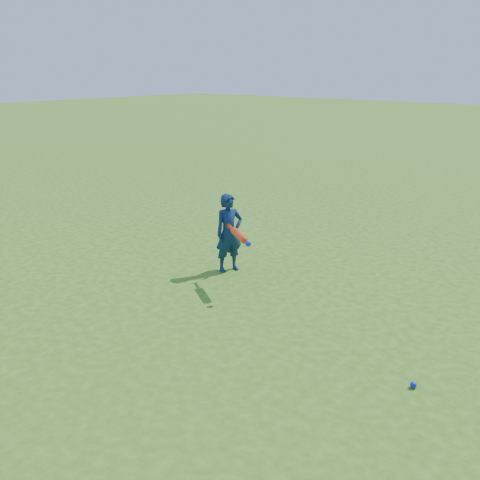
{
  "coord_description": "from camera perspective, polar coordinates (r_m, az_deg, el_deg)",
  "views": [
    {
      "loc": [
        3.97,
        -5.36,
        2.79
      ],
      "look_at": [
        -0.32,
        -0.18,
        0.61
      ],
      "focal_mm": 40.0,
      "sensor_mm": 36.0,
      "label": 1
    }
  ],
  "objects": [
    {
      "name": "ground_ball_blue",
      "position": [
        5.29,
        18.0,
        -14.5
      ],
      "size": [
        0.06,
        0.06,
        0.06
      ],
      "primitive_type": "sphere",
      "color": "#0B1BC4",
      "rests_on": "ground"
    },
    {
      "name": "bat_swing",
      "position": [
        6.89,
        -0.02,
        0.43
      ],
      "size": [
        0.73,
        0.49,
        0.1
      ],
      "rotation": [
        0.0,
        0.0,
        -0.56
      ],
      "color": "red",
      "rests_on": "ground"
    },
    {
      "name": "child",
      "position": [
        7.54,
        -1.18,
        0.76
      ],
      "size": [
        0.4,
        0.48,
        1.12
      ],
      "primitive_type": "imported",
      "rotation": [
        0.0,
        0.0,
        1.18
      ],
      "color": "#0F2349",
      "rests_on": "ground"
    },
    {
      "name": "ground",
      "position": [
        7.23,
        2.89,
        -4.77
      ],
      "size": [
        80.0,
        80.0,
        0.0
      ],
      "primitive_type": "plane",
      "color": "#356718",
      "rests_on": "ground"
    }
  ]
}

